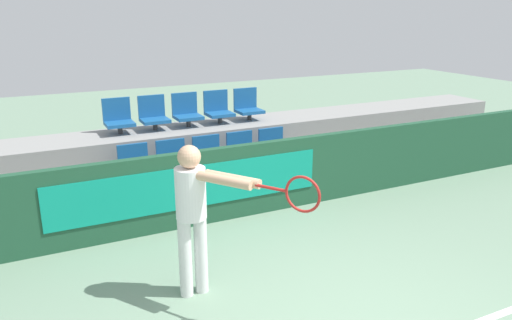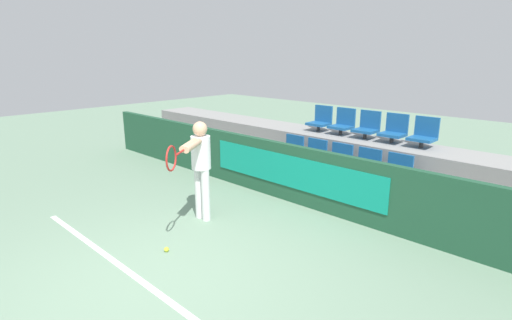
{
  "view_description": "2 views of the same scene",
  "coord_description": "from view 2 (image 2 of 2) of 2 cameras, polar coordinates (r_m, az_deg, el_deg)",
  "views": [
    {
      "loc": [
        -2.41,
        -2.69,
        2.76
      ],
      "look_at": [
        0.06,
        2.34,
        1.04
      ],
      "focal_mm": 35.0,
      "sensor_mm": 36.0,
      "label": 1
    },
    {
      "loc": [
        3.62,
        -2.06,
        2.53
      ],
      "look_at": [
        -0.15,
        1.84,
        1.06
      ],
      "focal_mm": 28.0,
      "sensor_mm": 36.0,
      "label": 2
    }
  ],
  "objects": [
    {
      "name": "barrier_wall",
      "position": [
        6.64,
        8.52,
        -2.78
      ],
      "size": [
        12.46,
        0.14,
        1.01
      ],
      "color": "#1E4C33",
      "rests_on": "ground"
    },
    {
      "name": "ground_plane",
      "position": [
        4.87,
        -14.54,
        -16.68
      ],
      "size": [
        30.0,
        30.0,
        0.0
      ],
      "primitive_type": "plane",
      "color": "gray"
    },
    {
      "name": "tennis_player",
      "position": [
        6.02,
        -8.06,
        -0.28
      ],
      "size": [
        0.9,
        1.25,
        1.54
      ],
      "rotation": [
        0.0,
        0.0,
        0.59
      ],
      "color": "silver",
      "rests_on": "ground"
    },
    {
      "name": "stadium_chair_1",
      "position": [
        7.39,
        8.29,
        0.68
      ],
      "size": [
        0.41,
        0.37,
        0.51
      ],
      "color": "#333333",
      "rests_on": "bleacher_tier_front"
    },
    {
      "name": "stadium_chair_0",
      "position": [
        7.7,
        5.1,
        1.37
      ],
      "size": [
        0.41,
        0.37,
        0.51
      ],
      "color": "#333333",
      "rests_on": "bleacher_tier_front"
    },
    {
      "name": "stadium_chair_7",
      "position": [
        7.78,
        15.62,
        4.65
      ],
      "size": [
        0.41,
        0.37,
        0.51
      ],
      "color": "#333333",
      "rests_on": "bleacher_tier_middle"
    },
    {
      "name": "stadium_chair_6",
      "position": [
        8.04,
        12.31,
        5.18
      ],
      "size": [
        0.41,
        0.37,
        0.51
      ],
      "color": "#333333",
      "rests_on": "bleacher_tier_middle"
    },
    {
      "name": "bleacher_tier_middle",
      "position": [
        7.84,
        14.86,
        -0.52
      ],
      "size": [
        12.06,
        0.93,
        0.96
      ],
      "color": "gray",
      "rests_on": "ground"
    },
    {
      "name": "stadium_chair_8",
      "position": [
        7.55,
        19.13,
        4.06
      ],
      "size": [
        0.41,
        0.37,
        0.51
      ],
      "color": "#333333",
      "rests_on": "bleacher_tier_middle"
    },
    {
      "name": "stadium_chair_2",
      "position": [
        7.1,
        11.75,
        -0.07
      ],
      "size": [
        0.41,
        0.37,
        0.51
      ],
      "color": "#333333",
      "rests_on": "bleacher_tier_front"
    },
    {
      "name": "court_baseline",
      "position": [
        4.84,
        -15.26,
        -16.89
      ],
      "size": [
        5.62,
        0.08,
        0.01
      ],
      "color": "white",
      "rests_on": "ground"
    },
    {
      "name": "stadium_chair_4",
      "position": [
        6.63,
        19.47,
        -1.73
      ],
      "size": [
        0.41,
        0.37,
        0.51
      ],
      "color": "#333333",
      "rests_on": "bleacher_tier_front"
    },
    {
      "name": "stadium_chair_3",
      "position": [
        6.85,
        15.48,
        -0.87
      ],
      "size": [
        0.41,
        0.37,
        0.51
      ],
      "color": "#333333",
      "rests_on": "bleacher_tier_front"
    },
    {
      "name": "tennis_ball",
      "position": [
        5.48,
        -12.67,
        -12.36
      ],
      "size": [
        0.07,
        0.07,
        0.07
      ],
      "color": "#CCDB33",
      "rests_on": "ground"
    },
    {
      "name": "stadium_chair_5",
      "position": [
        8.33,
        9.21,
        5.67
      ],
      "size": [
        0.41,
        0.37,
        0.51
      ],
      "color": "#333333",
      "rests_on": "bleacher_tier_middle"
    },
    {
      "name": "stadium_chair_9",
      "position": [
        7.35,
        22.85,
        3.42
      ],
      "size": [
        0.41,
        0.37,
        0.51
      ],
      "color": "#333333",
      "rests_on": "bleacher_tier_middle"
    },
    {
      "name": "bleacher_tier_front",
      "position": [
        7.15,
        11.06,
        -3.83
      ],
      "size": [
        12.06,
        0.93,
        0.48
      ],
      "color": "gray",
      "rests_on": "ground"
    }
  ]
}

